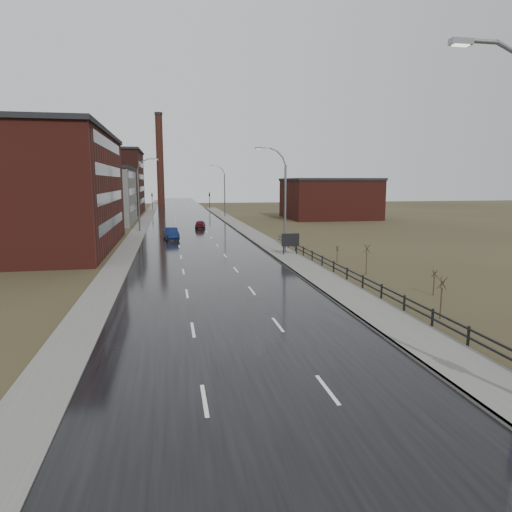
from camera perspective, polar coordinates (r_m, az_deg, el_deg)
name	(u,v)px	position (r m, az deg, el deg)	size (l,w,h in m)	color
ground	(297,461)	(14.10, 5.19, -24.18)	(320.00, 320.00, 0.00)	#2D2819
road	(192,232)	(71.79, -8.02, 2.99)	(14.00, 300.00, 0.06)	black
sidewalk_right	(285,255)	(48.41, 3.67, 0.13)	(3.20, 180.00, 0.18)	#595651
curb_right	(271,255)	(48.06, 1.91, 0.07)	(0.16, 180.00, 0.18)	slate
sidewalk_left	(138,233)	(71.87, -14.57, 2.81)	(2.40, 260.00, 0.12)	#595651
warehouse_near	(10,191)	(59.01, -28.39, 7.19)	(22.44, 28.56, 13.50)	#471914
warehouse_mid	(88,195)	(90.52, -20.21, 7.12)	(16.32, 20.40, 10.50)	slate
warehouse_far	(87,182)	(120.90, -20.34, 8.69)	(26.52, 24.48, 15.50)	#331611
building_right	(329,198)	(99.23, 9.16, 7.12)	(18.36, 16.32, 8.50)	#471914
smokestack	(160,159)	(161.50, -11.92, 11.81)	(2.70, 2.70, 30.70)	#331611
streetlight_right_mid	(282,200)	(48.78, 3.33, 6.99)	(3.36, 0.28, 11.35)	slate
streetlight_left	(140,194)	(73.45, -14.26, 7.48)	(3.36, 0.28, 11.35)	slate
streetlight_right_far	(223,191)	(102.00, -4.11, 8.16)	(3.36, 0.28, 11.35)	slate
guardrail	(367,282)	(33.34, 13.68, -3.21)	(0.10, 53.05, 1.10)	black
shrub_c	(441,297)	(28.08, 22.16, -4.72)	(0.58, 0.61, 2.46)	#382D23
shrub_d	(434,282)	(33.78, 21.36, -3.01)	(0.43, 0.45, 1.80)	#382D23
shrub_e	(367,258)	(39.45, 13.65, -0.30)	(0.62, 0.65, 2.61)	#382D23
shrub_f	(337,254)	(44.94, 10.12, 0.29)	(0.40, 0.42, 1.64)	#382D23
billboard	(290,241)	(48.17, 4.31, 1.92)	(1.91, 0.17, 2.40)	black
traffic_light_left	(152,193)	(131.41, -12.88, 7.65)	(0.58, 2.73, 5.30)	black
traffic_light_right	(209,193)	(131.82, -5.85, 7.84)	(0.58, 2.73, 5.30)	black
car_near	(171,234)	(62.56, -10.57, 2.72)	(1.69, 4.85, 1.60)	#0C163C
car_far	(200,225)	(77.18, -6.99, 3.93)	(1.60, 3.98, 1.35)	#490C13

